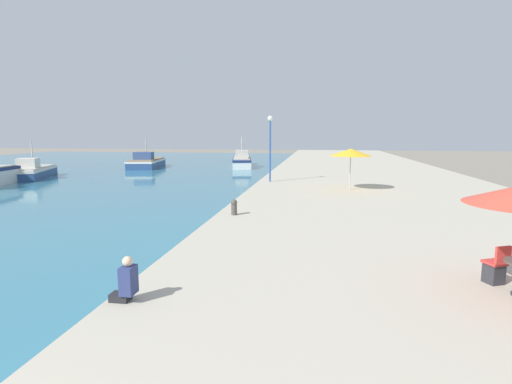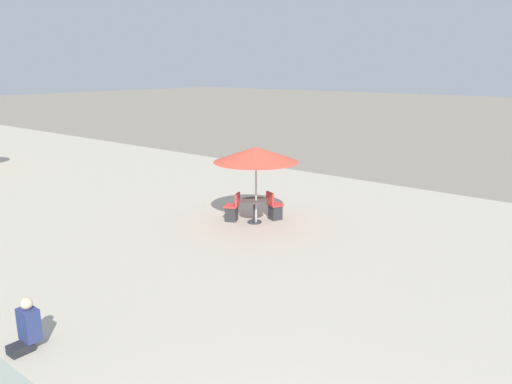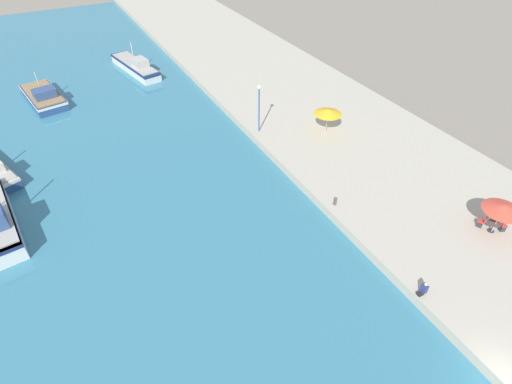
# 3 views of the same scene
# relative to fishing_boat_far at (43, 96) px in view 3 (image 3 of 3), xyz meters

# --- Properties ---
(quay_promenade) EXTENTS (16.00, 90.00, 0.74)m
(quay_promenade) POSITION_rel_fishing_boat_far_xyz_m (24.16, -6.84, -0.34)
(quay_promenade) COLOR #BCB29E
(quay_promenade) RESTS_ON ground_plane
(fishing_boat_far) EXTENTS (4.27, 7.89, 3.36)m
(fishing_boat_far) POSITION_rel_fishing_boat_far_xyz_m (0.00, 0.00, 0.00)
(fishing_boat_far) COLOR navy
(fishing_boat_far) RESTS_ON water_basin
(fishing_boat_distant) EXTENTS (3.92, 9.66, 3.67)m
(fishing_boat_distant) POSITION_rel_fishing_boat_far_xyz_m (10.96, 3.42, 0.06)
(fishing_boat_distant) COLOR silver
(fishing_boat_distant) RESTS_ON water_basin
(cafe_umbrella_pink) EXTENTS (2.58, 2.58, 2.39)m
(cafe_umbrella_pink) POSITION_rel_fishing_boat_far_xyz_m (24.59, -36.50, 2.20)
(cafe_umbrella_pink) COLOR #B7B7B7
(cafe_umbrella_pink) RESTS_ON quay_promenade
(cafe_umbrella_white) EXTENTS (2.51, 2.51, 2.46)m
(cafe_umbrella_white) POSITION_rel_fishing_boat_far_xyz_m (22.24, -20.67, 2.27)
(cafe_umbrella_white) COLOR #B7B7B7
(cafe_umbrella_white) RESTS_ON quay_promenade
(cafe_table) EXTENTS (0.80, 0.80, 0.74)m
(cafe_table) POSITION_rel_fishing_boat_far_xyz_m (24.61, -36.42, 0.57)
(cafe_table) COLOR #333338
(cafe_table) RESTS_ON quay_promenade
(cafe_chair_left) EXTENTS (0.55, 0.53, 0.91)m
(cafe_chair_left) POSITION_rel_fishing_boat_far_xyz_m (25.28, -36.70, 0.36)
(cafe_chair_left) COLOR #2D2D33
(cafe_chair_left) RESTS_ON quay_promenade
(cafe_chair_right) EXTENTS (0.54, 0.56, 0.91)m
(cafe_chair_right) POSITION_rel_fishing_boat_far_xyz_m (24.32, -35.76, 0.36)
(cafe_chair_right) COLOR #2D2D33
(cafe_chair_right) RESTS_ON quay_promenade
(person_at_quay) EXTENTS (0.51, 0.36, 0.94)m
(person_at_quay) POSITION_rel_fishing_boat_far_xyz_m (16.61, -37.94, 0.44)
(person_at_quay) COLOR #232328
(person_at_quay) RESTS_ON quay_promenade
(mooring_bollard) EXTENTS (0.26, 0.26, 0.65)m
(mooring_bollard) POSITION_rel_fishing_boat_far_xyz_m (16.93, -29.17, 0.38)
(mooring_bollard) COLOR #4C4742
(mooring_bollard) RESTS_ON quay_promenade
(lamppost) EXTENTS (0.36, 0.36, 4.56)m
(lamppost) POSITION_rel_fishing_boat_far_xyz_m (17.00, -17.39, 3.13)
(lamppost) COLOR #28519E
(lamppost) RESTS_ON quay_promenade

